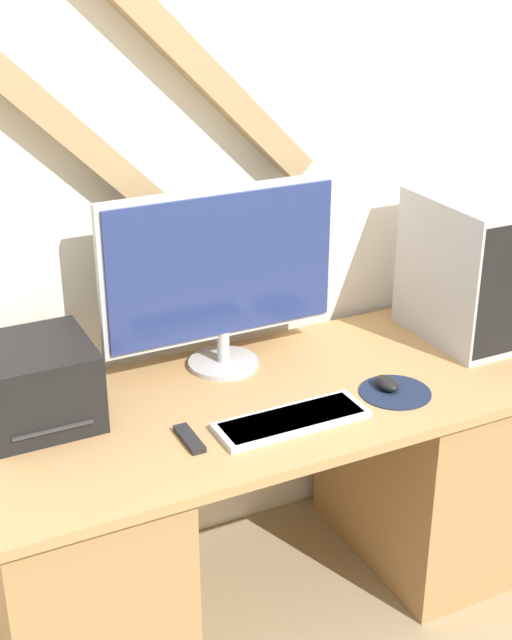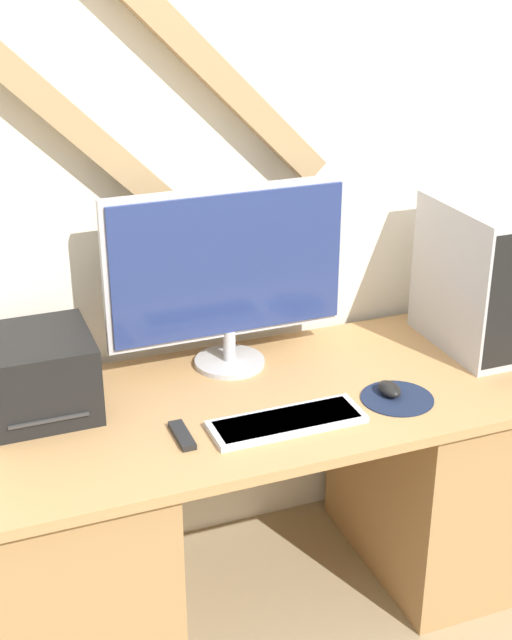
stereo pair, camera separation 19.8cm
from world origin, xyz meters
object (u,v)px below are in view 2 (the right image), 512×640
printer (38,374)px  remote_control (182,435)px  keyboard (287,421)px  mouse (389,389)px  computer_tower (475,277)px  monitor (228,270)px

printer → remote_control: printer is taller
keyboard → remote_control: bearing=172.4°
keyboard → mouse: (0.33, 0.04, 0.01)m
computer_tower → printer: size_ratio=1.49×
printer → remote_control: size_ratio=2.26×
mouse → remote_control: (-0.61, -0.01, -0.01)m
monitor → printer: (-0.57, -0.07, -0.20)m
printer → mouse: bearing=-16.5°
mouse → computer_tower: size_ratio=0.19×
remote_control → keyboard: bearing=-7.6°
keyboard → remote_control: 0.28m
keyboard → printer: 0.69m
monitor → remote_control: 0.53m
computer_tower → monitor: bearing=168.8°
keyboard → monitor: bearing=93.5°
monitor → printer: bearing=-172.7°
keyboard → remote_control: keyboard is taller
keyboard → computer_tower: computer_tower is taller
monitor → keyboard: bearing=-86.5°
keyboard → remote_control: (-0.28, 0.04, -0.00)m
monitor → mouse: size_ratio=8.31×
monitor → keyboard: monitor is taller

